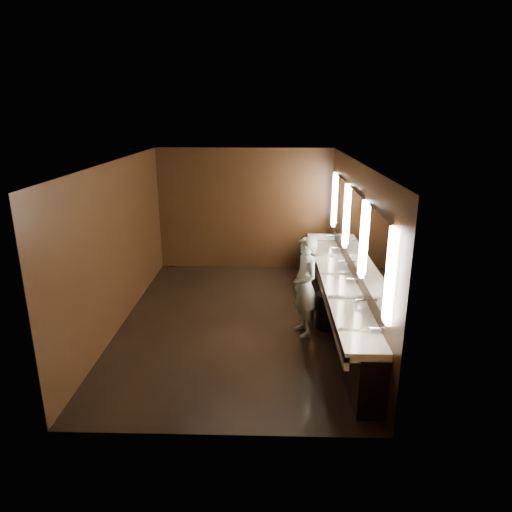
% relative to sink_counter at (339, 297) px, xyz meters
% --- Properties ---
extents(floor, '(6.00, 6.00, 0.00)m').
position_rel_sink_counter_xyz_m(floor, '(-1.79, -0.00, -0.50)').
color(floor, black).
rests_on(floor, ground).
extents(ceiling, '(4.00, 6.00, 0.02)m').
position_rel_sink_counter_xyz_m(ceiling, '(-1.79, -0.00, 2.30)').
color(ceiling, '#2D2D2B').
rests_on(ceiling, wall_back).
extents(wall_back, '(4.00, 0.02, 2.80)m').
position_rel_sink_counter_xyz_m(wall_back, '(-1.79, 3.00, 0.90)').
color(wall_back, black).
rests_on(wall_back, floor).
extents(wall_front, '(4.00, 0.02, 2.80)m').
position_rel_sink_counter_xyz_m(wall_front, '(-1.79, -3.00, 0.90)').
color(wall_front, black).
rests_on(wall_front, floor).
extents(wall_left, '(0.02, 6.00, 2.80)m').
position_rel_sink_counter_xyz_m(wall_left, '(-3.79, -0.00, 0.90)').
color(wall_left, black).
rests_on(wall_left, floor).
extents(wall_right, '(0.02, 6.00, 2.80)m').
position_rel_sink_counter_xyz_m(wall_right, '(0.21, -0.00, 0.90)').
color(wall_right, black).
rests_on(wall_right, floor).
extents(sink_counter, '(0.55, 5.40, 1.01)m').
position_rel_sink_counter_xyz_m(sink_counter, '(0.00, 0.00, 0.00)').
color(sink_counter, black).
rests_on(sink_counter, floor).
extents(mirror_band, '(0.06, 5.03, 1.15)m').
position_rel_sink_counter_xyz_m(mirror_band, '(0.19, -0.00, 1.25)').
color(mirror_band, '#FFE8C9').
rests_on(mirror_band, wall_right).
extents(person, '(0.56, 0.71, 1.68)m').
position_rel_sink_counter_xyz_m(person, '(-0.63, -0.42, 0.35)').
color(person, '#97CDE2').
rests_on(person, floor).
extents(trash_bin, '(0.41, 0.41, 0.62)m').
position_rel_sink_counter_xyz_m(trash_bin, '(-0.22, -0.19, -0.19)').
color(trash_bin, black).
rests_on(trash_bin, floor).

